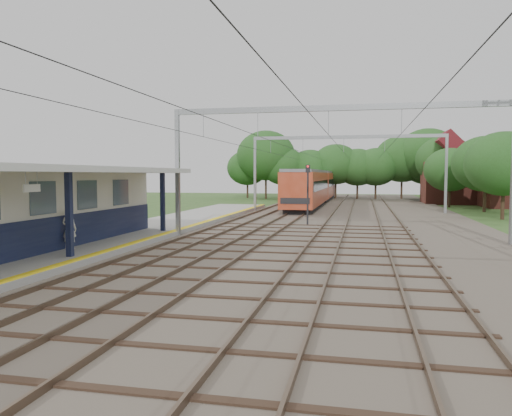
# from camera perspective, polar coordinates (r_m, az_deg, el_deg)

# --- Properties ---
(ground) EXTENTS (160.00, 160.00, 0.00)m
(ground) POSITION_cam_1_polar(r_m,az_deg,el_deg) (12.47, -12.22, -12.34)
(ground) COLOR #2D4C1E
(ground) RESTS_ON ground
(ballast_bed) EXTENTS (18.00, 90.00, 0.10)m
(ballast_bed) POSITION_cam_1_polar(r_m,az_deg,el_deg) (41.05, 10.74, -1.00)
(ballast_bed) COLOR #473D33
(ballast_bed) RESTS_ON ground
(platform) EXTENTS (5.00, 52.00, 0.35)m
(platform) POSITION_cam_1_polar(r_m,az_deg,el_deg) (28.05, -14.39, -3.01)
(platform) COLOR gray
(platform) RESTS_ON ground
(yellow_stripe) EXTENTS (0.45, 52.00, 0.01)m
(yellow_stripe) POSITION_cam_1_polar(r_m,az_deg,el_deg) (27.10, -10.13, -2.80)
(yellow_stripe) COLOR yellow
(yellow_stripe) RESTS_ON platform
(station_building) EXTENTS (3.41, 18.00, 3.40)m
(station_building) POSITION_cam_1_polar(r_m,az_deg,el_deg) (22.68, -25.55, -0.11)
(station_building) COLOR beige
(station_building) RESTS_ON platform
(canopy) EXTENTS (6.40, 20.00, 3.44)m
(canopy) POSITION_cam_1_polar(r_m,az_deg,el_deg) (21.17, -24.95, 3.98)
(canopy) COLOR #111838
(canopy) RESTS_ON platform
(rail_tracks) EXTENTS (11.80, 88.00, 0.15)m
(rail_tracks) POSITION_cam_1_polar(r_m,az_deg,el_deg) (41.18, 7.27, -0.77)
(rail_tracks) COLOR brown
(rail_tracks) RESTS_ON ballast_bed
(catenary_system) EXTENTS (17.22, 88.00, 7.00)m
(catenary_system) POSITION_cam_1_polar(r_m,az_deg,el_deg) (36.27, 9.69, 7.02)
(catenary_system) COLOR gray
(catenary_system) RESTS_ON ground
(tree_band) EXTENTS (31.72, 30.88, 8.82)m
(tree_band) POSITION_cam_1_polar(r_m,az_deg,el_deg) (68.04, 11.24, 4.99)
(tree_band) COLOR #382619
(tree_band) RESTS_ON ground
(house_far) EXTENTS (8.00, 6.12, 8.66)m
(house_far) POSITION_cam_1_polar(r_m,az_deg,el_deg) (63.86, 22.13, 3.35)
(house_far) COLOR brown
(house_far) RESTS_ON ground
(person) EXTENTS (0.66, 0.47, 1.69)m
(person) POSITION_cam_1_polar(r_m,az_deg,el_deg) (22.22, -20.57, -2.26)
(person) COLOR white
(person) RESTS_ON platform
(train) EXTENTS (2.92, 36.33, 3.83)m
(train) POSITION_cam_1_polar(r_m,az_deg,el_deg) (59.16, 6.84, 2.52)
(train) COLOR black
(train) RESTS_ON ballast_bed
(signal_post) EXTENTS (0.29, 0.26, 4.11)m
(signal_post) POSITION_cam_1_polar(r_m,az_deg,el_deg) (33.53, 5.94, 2.24)
(signal_post) COLOR black
(signal_post) RESTS_ON ground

